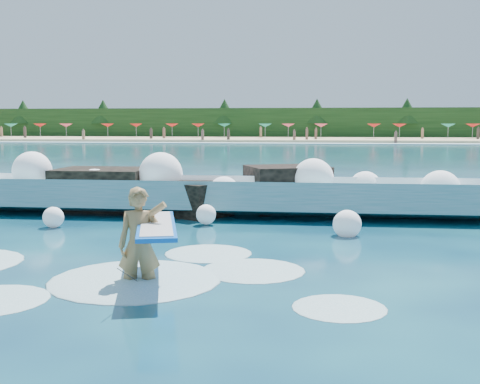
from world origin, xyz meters
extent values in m
plane|color=#082340|center=(0.00, 0.00, 0.00)|extent=(200.00, 200.00, 0.00)
cube|color=tan|center=(0.00, 78.00, 0.20)|extent=(140.00, 20.00, 0.40)
cube|color=silver|center=(0.00, 67.00, 0.04)|extent=(140.00, 5.00, 0.08)
cube|color=black|center=(0.00, 88.00, 2.50)|extent=(140.00, 4.00, 5.00)
cube|color=teal|center=(-0.17, 6.53, 0.40)|extent=(16.07, 2.45, 1.34)
cube|color=white|center=(-0.17, 7.33, 0.80)|extent=(16.07, 1.13, 0.63)
cube|color=black|center=(-3.48, 7.20, 0.51)|extent=(2.76, 2.07, 1.49)
cube|color=black|center=(-0.48, 6.40, 0.40)|extent=(2.60, 2.45, 1.14)
cube|color=black|center=(2.22, 7.60, 0.56)|extent=(2.82, 2.57, 1.60)
imported|color=olive|center=(0.21, -1.11, 0.64)|extent=(0.79, 0.60, 1.95)
cube|color=blue|center=(0.49, -1.06, 0.98)|extent=(1.29, 2.74, 0.07)
cube|color=silver|center=(0.49, -1.06, 1.00)|extent=(1.13, 2.49, 0.07)
cylinder|color=black|center=(0.39, -2.31, 0.45)|extent=(0.01, 0.91, 0.43)
sphere|color=white|center=(-5.57, 6.81, 1.19)|extent=(1.21, 1.21, 1.21)
sphere|color=white|center=(-3.55, 6.74, 0.71)|extent=(1.15, 1.15, 1.15)
sphere|color=white|center=(-1.53, 6.86, 1.14)|extent=(1.31, 1.31, 1.31)
sphere|color=white|center=(0.51, 6.14, 0.72)|extent=(0.88, 0.88, 0.88)
sphere|color=white|center=(3.02, 7.00, 1.04)|extent=(1.20, 1.20, 1.20)
sphere|color=white|center=(4.53, 7.09, 0.79)|extent=(0.95, 0.95, 0.95)
sphere|color=white|center=(6.57, 6.67, 0.77)|extent=(1.15, 1.15, 1.15)
sphere|color=white|center=(-3.56, 3.81, 0.26)|extent=(0.54, 0.54, 0.54)
sphere|color=white|center=(0.26, 4.66, 0.28)|extent=(0.52, 0.52, 0.52)
sphere|color=white|center=(3.85, 3.62, 0.28)|extent=(0.68, 0.68, 0.68)
ellipsoid|color=silver|center=(0.07, -0.94, 0.00)|extent=(2.96, 2.96, 0.15)
ellipsoid|color=silver|center=(2.00, -0.02, 0.00)|extent=(1.92, 1.92, 0.10)
ellipsoid|color=silver|center=(0.93, 1.29, 0.00)|extent=(1.81, 1.81, 0.09)
ellipsoid|color=silver|center=(3.48, -2.06, 0.00)|extent=(1.39, 1.39, 0.07)
cone|color=#158774|center=(-44.11, 77.68, 2.25)|extent=(2.00, 2.00, 0.50)
cone|color=red|center=(-40.44, 79.99, 2.25)|extent=(2.00, 2.00, 0.50)
cone|color=#D03D56|center=(-35.60, 78.75, 2.25)|extent=(2.00, 2.00, 0.50)
cone|color=red|center=(-29.48, 80.33, 2.25)|extent=(2.00, 2.00, 0.50)
cone|color=red|center=(-25.19, 81.34, 2.25)|extent=(2.00, 2.00, 0.50)
cone|color=red|center=(-19.12, 80.12, 2.25)|extent=(2.00, 2.00, 0.50)
cone|color=red|center=(-14.97, 79.78, 2.25)|extent=(2.00, 2.00, 0.50)
cone|color=#158774|center=(-11.30, 82.16, 2.25)|extent=(2.00, 2.00, 0.50)
cone|color=#158774|center=(-4.60, 78.36, 2.25)|extent=(2.00, 2.00, 0.50)
cone|color=#D03D56|center=(-1.27, 80.18, 2.25)|extent=(2.00, 2.00, 0.50)
cone|color=#D03D56|center=(3.60, 78.91, 2.25)|extent=(2.00, 2.00, 0.50)
cone|color=red|center=(11.16, 78.38, 2.25)|extent=(2.00, 2.00, 0.50)
cone|color=red|center=(14.68, 77.63, 2.25)|extent=(2.00, 2.00, 0.50)
cone|color=#158774|center=(21.40, 77.67, 2.25)|extent=(2.00, 2.00, 0.50)
cone|color=red|center=(25.16, 79.43, 2.25)|extent=(2.00, 2.00, 0.50)
cube|color=#3F332D|center=(-10.54, 70.38, 1.08)|extent=(0.35, 0.22, 1.36)
cube|color=#262633|center=(2.96, 75.62, 1.15)|extent=(0.35, 0.22, 1.51)
cube|color=#262633|center=(-33.82, 81.71, 1.14)|extent=(0.35, 0.22, 1.48)
cube|color=#3F332D|center=(-28.05, 72.17, 1.19)|extent=(0.35, 0.22, 1.59)
cube|color=#8C664C|center=(-12.08, 68.30, 0.87)|extent=(0.35, 0.22, 1.58)
cube|color=#262633|center=(-1.82, 78.52, 1.08)|extent=(0.35, 0.22, 1.36)
cube|color=#8C664C|center=(-4.94, 78.25, 1.20)|extent=(0.35, 0.22, 1.61)
cube|color=#262633|center=(21.45, 76.46, 1.09)|extent=(0.35, 0.22, 1.38)
cube|color=brown|center=(10.89, 74.39, 1.13)|extent=(0.35, 0.22, 1.45)
cube|color=#3F332D|center=(-36.94, 80.67, 1.08)|extent=(0.35, 0.22, 1.36)
cube|color=#262633|center=(-6.61, 68.50, 0.81)|extent=(0.35, 0.22, 1.46)
cube|color=brown|center=(24.69, 81.17, 1.13)|extent=(0.35, 0.22, 1.47)
cube|color=#3F332D|center=(2.88, 72.41, 1.13)|extent=(0.35, 0.22, 1.46)
cube|color=#8C664C|center=(-17.59, 78.62, 1.18)|extent=(0.35, 0.22, 1.56)
cube|color=#262633|center=(21.51, 75.99, 1.13)|extent=(0.35, 0.22, 1.46)
camera|label=1|loc=(3.13, -10.65, 2.68)|focal=45.00mm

